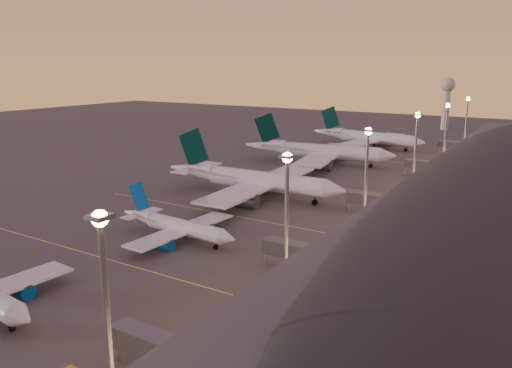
# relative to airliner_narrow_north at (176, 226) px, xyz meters

# --- Properties ---
(ground) EXTENTS (700.00, 700.00, 0.00)m
(ground) POSITION_rel_airliner_narrow_north_xyz_m (0.13, -12.48, -3.23)
(ground) COLOR #44423F
(airliner_narrow_north) EXTENTS (34.92, 31.20, 12.48)m
(airliner_narrow_north) POSITION_rel_airliner_narrow_north_xyz_m (0.00, 0.00, 0.00)
(airliner_narrow_north) COLOR silver
(airliner_narrow_north) RESTS_ON ground
(airliner_wide_near) EXTENTS (62.84, 57.14, 20.13)m
(airliner_wide_near) POSITION_rel_airliner_narrow_north_xyz_m (-6.33, 43.16, 1.96)
(airliner_wide_near) COLOR silver
(airliner_wide_near) RESTS_ON ground
(airliner_wide_mid) EXTENTS (64.00, 58.97, 20.51)m
(airliner_wide_mid) POSITION_rel_airliner_narrow_north_xyz_m (-10.78, 101.63, 2.06)
(airliner_wide_mid) COLOR silver
(airliner_wide_mid) RESTS_ON ground
(airliner_wide_far) EXTENTS (60.55, 55.67, 19.38)m
(airliner_wide_far) POSITION_rel_airliner_narrow_north_xyz_m (-8.34, 154.07, 1.76)
(airliner_wide_far) COLOR silver
(airliner_wide_far) RESTS_ON ground
(terminal_building) EXTENTS (56.35, 255.00, 17.46)m
(terminal_building) POSITION_rel_airliner_narrow_north_xyz_m (61.97, 59.99, 5.56)
(terminal_building) COLOR #48474C
(terminal_building) RESTS_ON ground
(light_masts) EXTENTS (2.20, 217.20, 25.90)m
(light_masts) POSITION_rel_airliner_narrow_north_xyz_m (36.13, 52.52, 14.33)
(light_masts) COLOR gray
(light_masts) RESTS_ON ground
(radar_tower) EXTENTS (9.00, 9.00, 32.50)m
(radar_tower) POSITION_rel_airliner_narrow_north_xyz_m (10.13, 247.52, 18.65)
(radar_tower) COLOR silver
(radar_tower) RESTS_ON ground
(lane_markings) EXTENTS (90.00, 180.36, 0.00)m
(lane_markings) POSITION_rel_airliner_narrow_north_xyz_m (0.13, 27.52, -3.22)
(lane_markings) COLOR #D8C659
(lane_markings) RESTS_ON ground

